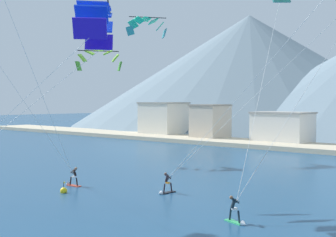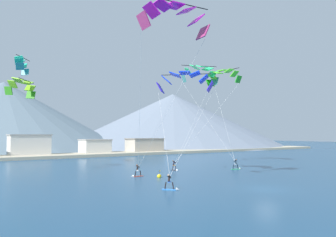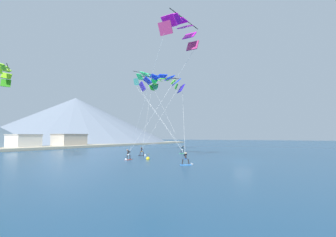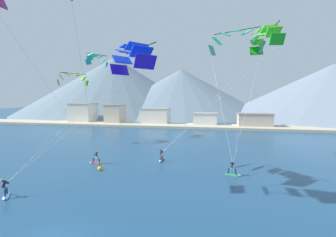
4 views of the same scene
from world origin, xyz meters
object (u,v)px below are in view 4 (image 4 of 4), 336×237
kitesurfer_near_trail (234,171)px  kitesurfer_far_left (5,192)px  parafoil_kite_mid_center (265,38)px  parafoil_kite_distant_high_outer (73,77)px  race_marker_buoy (100,169)px  parafoil_kite_distant_low_drift (97,59)px  parafoil_kite_far_left (131,56)px  kitesurfer_mid_center (161,158)px  parafoil_kite_near_trail (236,40)px  kitesurfer_near_lead (95,160)px

kitesurfer_near_trail → kitesurfer_far_left: kitesurfer_near_trail is taller
parafoil_kite_mid_center → parafoil_kite_distant_high_outer: 34.28m
race_marker_buoy → kitesurfer_far_left: bearing=-114.9°
parafoil_kite_distant_low_drift → parafoil_kite_mid_center: bearing=-23.8°
kitesurfer_near_trail → race_marker_buoy: 15.42m
parafoil_kite_far_left → kitesurfer_far_left: bearing=-133.6°
kitesurfer_mid_center → parafoil_kite_distant_low_drift: parafoil_kite_distant_low_drift is taller
parafoil_kite_near_trail → parafoil_kite_distant_low_drift: size_ratio=3.05×
parafoil_kite_near_trail → race_marker_buoy: (-15.91, -10.85, -16.81)m
kitesurfer_near_lead → parafoil_kite_mid_center: bearing=15.8°
kitesurfer_far_left → parafoil_kite_distant_low_drift: 36.69m
kitesurfer_far_left → parafoil_kite_mid_center: bearing=36.1°
parafoil_kite_mid_center → parafoil_kite_distant_low_drift: size_ratio=2.91×
kitesurfer_near_trail → parafoil_kite_mid_center: size_ratio=0.11×
parafoil_kite_near_trail → kitesurfer_near_lead: bearing=-154.7°
kitesurfer_near_lead → kitesurfer_far_left: kitesurfer_far_left is taller
parafoil_kite_mid_center → race_marker_buoy: 26.63m
parafoil_kite_near_trail → parafoil_kite_distant_high_outer: size_ratio=3.35×
kitesurfer_near_lead → parafoil_kite_distant_high_outer: parafoil_kite_distant_high_outer is taller
kitesurfer_near_trail → parafoil_kite_distant_high_outer: bearing=154.4°
parafoil_kite_near_trail → parafoil_kite_far_left: parafoil_kite_near_trail is taller
parafoil_kite_mid_center → parafoil_kite_far_left: 17.76m
parafoil_kite_distant_high_outer → parafoil_kite_mid_center: bearing=-11.8°
kitesurfer_mid_center → parafoil_kite_near_trail: size_ratio=0.10×
kitesurfer_near_trail → race_marker_buoy: (-15.36, -1.32, -0.35)m
kitesurfer_far_left → kitesurfer_mid_center: bearing=53.8°
parafoil_kite_distant_low_drift → kitesurfer_mid_center: bearing=-42.4°
parafoil_kite_far_left → parafoil_kite_distant_high_outer: bearing=139.5°
parafoil_kite_near_trail → kitesurfer_near_trail: bearing=-93.3°
parafoil_kite_near_trail → parafoil_kite_mid_center: 4.24m
parafoil_kite_distant_high_outer → parafoil_kite_far_left: bearing=-40.5°
kitesurfer_near_lead → race_marker_buoy: size_ratio=1.73×
parafoil_kite_near_trail → parafoil_kite_distant_high_outer: parafoil_kite_near_trail is taller
kitesurfer_near_trail → kitesurfer_mid_center: size_ratio=1.02×
kitesurfer_far_left → race_marker_buoy: kitesurfer_far_left is taller
kitesurfer_mid_center → race_marker_buoy: (-6.14, -5.24, -0.32)m
kitesurfer_far_left → parafoil_kite_mid_center: parafoil_kite_mid_center is taller
kitesurfer_near_trail → parafoil_kite_near_trail: parafoil_kite_near_trail is taller
parafoil_kite_far_left → parafoil_kite_near_trail: bearing=42.9°
kitesurfer_near_lead → parafoil_kite_mid_center: size_ratio=0.11×
kitesurfer_near_lead → kitesurfer_near_trail: (17.41, -1.04, 0.04)m
kitesurfer_mid_center → parafoil_kite_distant_low_drift: (-19.10, 17.44, 16.91)m
parafoil_kite_near_trail → parafoil_kite_distant_high_outer: 30.57m
kitesurfer_near_trail → parafoil_kite_near_trail: bearing=86.7°
kitesurfer_near_lead → kitesurfer_far_left: 11.16m
parafoil_kite_far_left → race_marker_buoy: size_ratio=12.58×
parafoil_kite_near_trail → kitesurfer_mid_center: bearing=-150.1°
kitesurfer_near_lead → kitesurfer_mid_center: kitesurfer_mid_center is taller
kitesurfer_far_left → parafoil_kite_far_left: bearing=46.4°
kitesurfer_near_trail → kitesurfer_far_left: (-19.36, -9.95, -0.04)m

